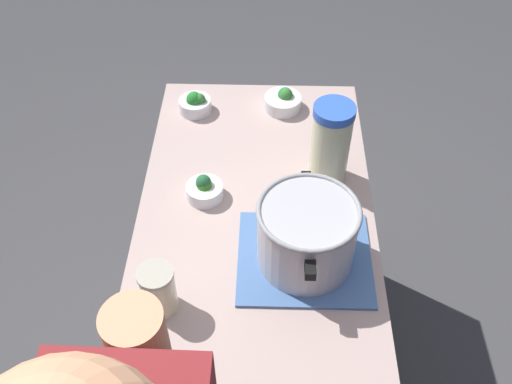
{
  "coord_description": "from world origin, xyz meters",
  "views": [
    {
      "loc": [
        1.03,
        0.03,
        2.03
      ],
      "look_at": [
        0.0,
        0.0,
        0.94
      ],
      "focal_mm": 40.15,
      "sensor_mm": 36.0,
      "label": 1
    }
  ],
  "objects": [
    {
      "name": "ground_plane",
      "position": [
        0.0,
        0.0,
        0.0
      ],
      "size": [
        8.0,
        8.0,
        0.0
      ],
      "primitive_type": "plane",
      "color": "#464648"
    },
    {
      "name": "counter_slab",
      "position": [
        0.0,
        0.0,
        0.44
      ],
      "size": [
        1.08,
        0.63,
        0.89
      ],
      "primitive_type": "cube",
      "color": "#B9A097",
      "rests_on": "ground_plane"
    },
    {
      "name": "dish_cloth",
      "position": [
        0.18,
        0.12,
        0.89
      ],
      "size": [
        0.29,
        0.33,
        0.01
      ],
      "primitive_type": "cube",
      "color": "#4C73AB",
      "rests_on": "counter_slab"
    },
    {
      "name": "cooking_pot",
      "position": [
        0.18,
        0.12,
        0.99
      ],
      "size": [
        0.31,
        0.24,
        0.18
      ],
      "color": "#B7B7BC",
      "rests_on": "dish_cloth"
    },
    {
      "name": "lemonade_pitcher",
      "position": [
        -0.11,
        0.2,
        1.01
      ],
      "size": [
        0.11,
        0.11,
        0.25
      ],
      "color": "beige",
      "rests_on": "counter_slab"
    },
    {
      "name": "mason_jar",
      "position": [
        0.32,
        -0.21,
        0.96
      ],
      "size": [
        0.08,
        0.08,
        0.13
      ],
      "color": "beige",
      "rests_on": "counter_slab"
    },
    {
      "name": "broccoli_bowl_front",
      "position": [
        -0.4,
        -0.2,
        0.92
      ],
      "size": [
        0.1,
        0.1,
        0.07
      ],
      "color": "silver",
      "rests_on": "counter_slab"
    },
    {
      "name": "broccoli_bowl_center",
      "position": [
        -0.42,
        0.08,
        0.92
      ],
      "size": [
        0.12,
        0.12,
        0.07
      ],
      "color": "silver",
      "rests_on": "counter_slab"
    },
    {
      "name": "broccoli_bowl_back",
      "position": [
        -0.03,
        -0.14,
        0.92
      ],
      "size": [
        0.1,
        0.1,
        0.07
      ],
      "color": "silver",
      "rests_on": "counter_slab"
    }
  ]
}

